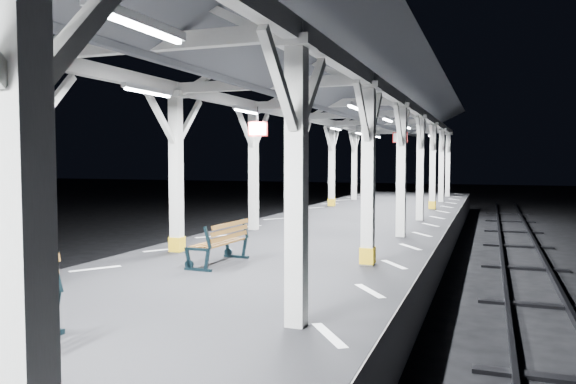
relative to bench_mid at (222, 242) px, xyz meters
The scene contains 7 objects.
ground 1.91m from the bench_mid, 65.24° to the right, with size 120.00×120.00×0.00m, color black.
platform 1.57m from the bench_mid, 65.24° to the right, with size 6.00×50.00×1.00m, color black.
hazard_stripes_left 2.28m from the bench_mid, 149.03° to the right, with size 1.00×48.00×0.01m, color silver.
hazard_stripes_right 3.22m from the bench_mid, 21.12° to the right, with size 1.00×48.00×0.01m, color silver.
track_right 5.81m from the bench_mid, 11.76° to the right, with size 2.20×60.00×0.16m.
canopy 3.39m from the bench_mid, 65.62° to the right, with size 5.40×49.00×4.65m.
bench_mid is the anchor object (origin of this frame).
Camera 1 is at (4.09, -8.06, 2.94)m, focal length 35.00 mm.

